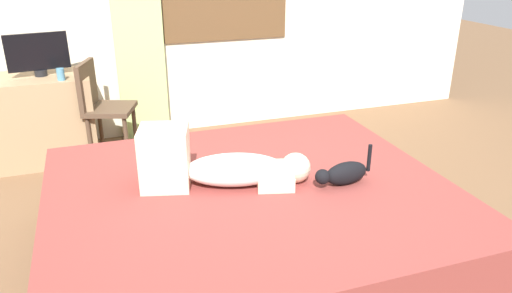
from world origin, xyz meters
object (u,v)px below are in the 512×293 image
object	(u,v)px
person_lying	(217,165)
chair_by_desk	(101,104)
cat	(343,173)
desk	(39,119)
bed	(251,226)
tv_monitor	(38,54)
cup	(61,74)

from	to	relation	value
person_lying	chair_by_desk	size ratio (longest dim) A/B	1.09
cat	desk	world-z (taller)	desk
bed	cat	distance (m)	0.61
tv_monitor	desk	bearing A→B (deg)	180.00
person_lying	cat	distance (m)	0.70
cat	chair_by_desk	xyz separation A→B (m)	(-1.21, 1.97, -0.06)
cat	chair_by_desk	world-z (taller)	chair_by_desk
tv_monitor	cup	bearing A→B (deg)	-51.48
cup	bed	bearing A→B (deg)	-61.22
bed	cup	distance (m)	2.13
cat	bed	bearing A→B (deg)	164.69
cup	chair_by_desk	bearing A→B (deg)	5.79
bed	desk	distance (m)	2.36
bed	cup	size ratio (longest dim) A/B	23.48
bed	person_lying	size ratio (longest dim) A/B	2.41
person_lying	cat	world-z (taller)	person_lying
person_lying	tv_monitor	distance (m)	2.18
desk	tv_monitor	distance (m)	0.56
desk	chair_by_desk	world-z (taller)	chair_by_desk
person_lying	cup	xyz separation A→B (m)	(-0.83, 1.71, 0.17)
person_lying	chair_by_desk	xyz separation A→B (m)	(-0.55, 1.74, -0.11)
tv_monitor	cat	bearing A→B (deg)	-52.41
cat	cup	size ratio (longest dim) A/B	3.72
chair_by_desk	bed	bearing A→B (deg)	-68.68
bed	cat	size ratio (longest dim) A/B	6.31
cat	tv_monitor	xyz separation A→B (m)	(-1.65, 2.15, 0.35)
cat	person_lying	bearing A→B (deg)	160.60
tv_monitor	chair_by_desk	distance (m)	0.63
cat	cup	distance (m)	2.46
desk	cup	xyz separation A→B (m)	(0.24, -0.20, 0.42)
bed	chair_by_desk	world-z (taller)	chair_by_desk
tv_monitor	bed	bearing A→B (deg)	-60.14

